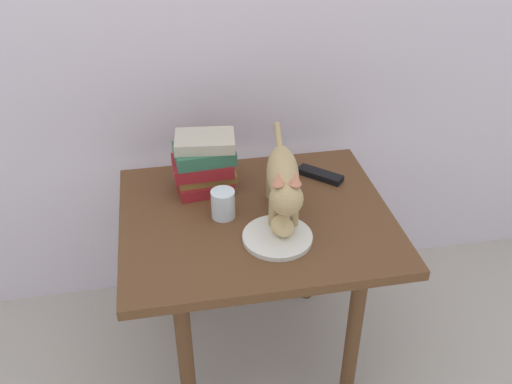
# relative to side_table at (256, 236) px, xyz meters

# --- Properties ---
(ground_plane) EXTENTS (6.00, 6.00, 0.00)m
(ground_plane) POSITION_rel_side_table_xyz_m (0.00, 0.00, -0.52)
(ground_plane) COLOR #B2A899
(side_table) EXTENTS (0.79, 0.65, 0.60)m
(side_table) POSITION_rel_side_table_xyz_m (0.00, 0.00, 0.00)
(side_table) COLOR brown
(side_table) RESTS_ON ground
(plate) EXTENTS (0.19, 0.19, 0.01)m
(plate) POSITION_rel_side_table_xyz_m (0.04, -0.12, 0.09)
(plate) COLOR silver
(plate) RESTS_ON side_table
(bread_roll) EXTENTS (0.07, 0.09, 0.05)m
(bread_roll) POSITION_rel_side_table_xyz_m (0.05, -0.12, 0.12)
(bread_roll) COLOR #E0BC7A
(bread_roll) RESTS_ON plate
(cat) EXTENTS (0.13, 0.48, 0.23)m
(cat) POSITION_rel_side_table_xyz_m (0.07, -0.03, 0.21)
(cat) COLOR tan
(cat) RESTS_ON side_table
(book_stack) EXTENTS (0.20, 0.15, 0.18)m
(book_stack) POSITION_rel_side_table_xyz_m (-0.13, 0.17, 0.17)
(book_stack) COLOR maroon
(book_stack) RESTS_ON side_table
(candle_jar) EXTENTS (0.07, 0.07, 0.08)m
(candle_jar) POSITION_rel_side_table_xyz_m (-0.09, 0.01, 0.12)
(candle_jar) COLOR silver
(candle_jar) RESTS_ON side_table
(tv_remote) EXTENTS (0.14, 0.13, 0.02)m
(tv_remote) POSITION_rel_side_table_xyz_m (0.24, 0.16, 0.09)
(tv_remote) COLOR black
(tv_remote) RESTS_ON side_table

